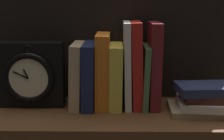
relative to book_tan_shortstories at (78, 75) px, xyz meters
The scene contains 12 objects.
ground_plane 16.87cm from the book_tan_shortstories, 23.56° to the right, with size 78.69×28.81×2.50cm, color brown.
back_panel 18.25cm from the book_tan_shortstories, 36.43° to the left, with size 78.69×1.20×41.25cm, color black.
book_tan_shortstories is the anchor object (origin of this frame).
book_navy_bierce 3.68cm from the book_tan_shortstories, ahead, with size 3.58×16.15×19.45cm, color #192147.
book_orange_pandolfini 7.91cm from the book_tan_shortstories, ahead, with size 4.02×13.70×22.29cm, color orange.
book_yellow_seinlanguage 12.03cm from the book_tan_shortstories, ahead, with size 3.89×14.87×19.04cm, color gold.
book_white_catcher 15.55cm from the book_tan_shortstories, ahead, with size 1.91×13.31×25.79cm, color silver.
book_red_requiem 18.29cm from the book_tan_shortstories, ahead, with size 3.05×12.96×25.87cm, color red.
book_green_romantic 20.64cm from the book_tan_shortstories, ahead, with size 1.63×14.39×18.79cm, color #476B44.
book_maroon_dawkins 23.55cm from the book_tan_shortstories, ahead, with size 3.17×13.45×25.67cm, color maroon.
framed_clock 14.03cm from the book_tan_shortstories, behind, with size 19.83×7.11×19.83cm.
book_stack_side 38.50cm from the book_tan_shortstories, ahead, with size 19.62×13.91×8.63cm.
Camera 1 is at (-0.16, -83.62, 31.91)cm, focal length 48.01 mm.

